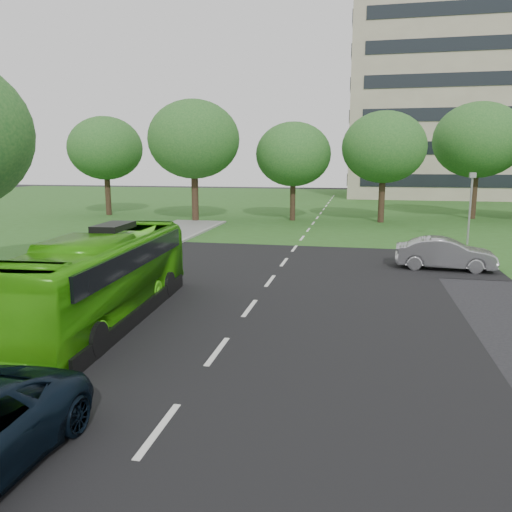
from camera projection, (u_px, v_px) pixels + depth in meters
The scene contains 11 objects.
ground at pixel (236, 327), 15.10m from camera, with size 160.00×160.00×0.00m, color black.
street_surfaces at pixel (304, 228), 37.06m from camera, with size 120.00×120.00×0.15m.
office_building at pixel (500, 104), 68.01m from camera, with size 40.10×20.10×25.00m.
tree_park_a at pixel (194, 140), 39.88m from camera, with size 7.35×7.35×9.76m.
tree_park_b at pixel (293, 154), 41.06m from camera, with size 6.18×6.18×8.11m.
tree_park_c at pixel (384, 147), 39.61m from camera, with size 6.66×6.66×8.84m.
tree_park_d at pixel (478, 140), 42.01m from camera, with size 7.43×7.43×9.83m.
tree_park_f at pixel (105, 148), 45.19m from camera, with size 6.67×6.67×8.91m.
bus at pixel (103, 277), 15.66m from camera, with size 2.31×9.85×2.74m, color #40B210.
sedan at pixel (445, 254), 23.10m from camera, with size 1.55×4.44×1.46m, color #98989C.
camera_pole at pixel (471, 199), 29.42m from camera, with size 0.40×0.35×4.29m.
Camera 1 is at (3.51, -14.01, 4.97)m, focal length 35.00 mm.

